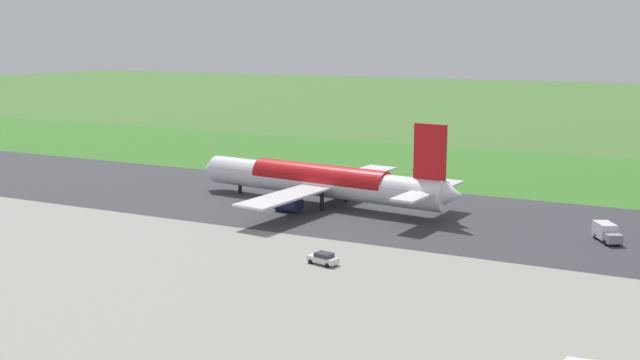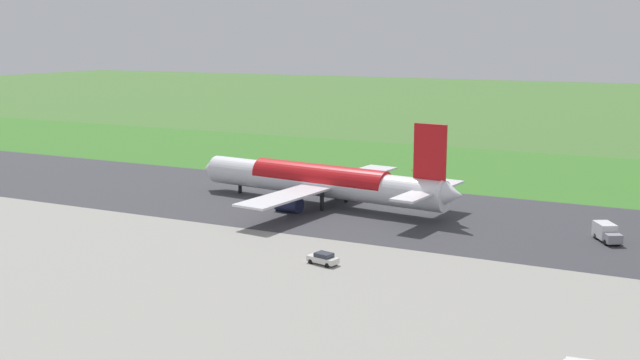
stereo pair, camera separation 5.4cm
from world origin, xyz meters
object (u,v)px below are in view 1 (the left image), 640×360
(service_truck_baggage, at_px, (607,232))
(service_car_followme, at_px, (323,258))
(airliner_main, at_px, (322,181))
(traffic_cone_orange, at_px, (412,170))
(no_stopping_sign, at_px, (431,168))

(service_truck_baggage, distance_m, service_car_followme, 43.01)
(airliner_main, distance_m, traffic_cone_orange, 40.10)
(no_stopping_sign, xyz_separation_m, traffic_cone_orange, (5.08, -2.05, -1.13))
(no_stopping_sign, bearing_deg, service_truck_baggage, 134.26)
(airliner_main, xyz_separation_m, service_truck_baggage, (-48.13, 3.51, -2.95))
(service_car_followme, height_order, traffic_cone_orange, service_car_followme)
(service_car_followme, xyz_separation_m, no_stopping_sign, (7.98, -69.74, 0.56))
(airliner_main, bearing_deg, service_truck_baggage, 175.83)
(service_truck_baggage, height_order, traffic_cone_orange, service_truck_baggage)
(service_car_followme, relative_size, no_stopping_sign, 1.91)
(airliner_main, distance_m, service_car_followme, 35.91)
(traffic_cone_orange, bearing_deg, no_stopping_sign, 158.00)
(traffic_cone_orange, bearing_deg, service_truck_baggage, 136.28)
(traffic_cone_orange, bearing_deg, service_car_followme, 100.31)
(airliner_main, height_order, traffic_cone_orange, airliner_main)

